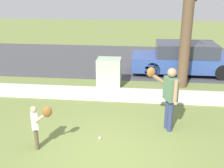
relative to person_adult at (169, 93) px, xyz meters
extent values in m
plane|color=olive|center=(-1.41, 2.15, -1.03)|extent=(48.00, 48.00, 0.00)
cube|color=beige|center=(-1.41, 2.25, -1.00)|extent=(36.00, 1.20, 0.06)
cube|color=#424244|center=(-1.41, 7.25, -1.02)|extent=(36.00, 6.80, 0.02)
cylinder|color=navy|center=(0.08, -0.08, -0.61)|extent=(0.13, 0.13, 0.84)
cylinder|color=navy|center=(0.02, 0.08, -0.61)|extent=(0.13, 0.13, 0.84)
cube|color=#4C7251|center=(0.05, 0.00, 0.10)|extent=(0.36, 0.46, 0.59)
sphere|color=#A87A5B|center=(0.05, 0.00, 0.53)|extent=(0.23, 0.23, 0.23)
cylinder|color=#A87A5B|center=(0.14, -0.23, 0.12)|extent=(0.10, 0.10, 0.56)
cylinder|color=#A87A5B|center=(-0.28, 0.14, 0.32)|extent=(0.51, 0.28, 0.40)
ellipsoid|color=brown|center=(-0.46, 0.07, 0.50)|extent=(0.26, 0.21, 0.26)
cylinder|color=brown|center=(-3.06, -1.19, -0.77)|extent=(0.08, 0.08, 0.53)
cylinder|color=brown|center=(-3.02, -1.28, -0.77)|extent=(0.08, 0.08, 0.53)
cube|color=silver|center=(-3.04, -1.23, -0.31)|extent=(0.23, 0.29, 0.38)
sphere|color=tan|center=(-3.04, -1.23, -0.04)|extent=(0.14, 0.14, 0.14)
cylinder|color=tan|center=(-3.10, -1.09, -0.30)|extent=(0.06, 0.06, 0.35)
cylinder|color=tan|center=(-2.83, -1.32, -0.18)|extent=(0.33, 0.18, 0.25)
ellipsoid|color=brown|center=(-2.72, -1.28, -0.06)|extent=(0.26, 0.21, 0.26)
sphere|color=white|center=(-1.65, -0.70, -1.00)|extent=(0.07, 0.07, 0.07)
cube|color=#9EB293|center=(-1.90, 3.21, -0.51)|extent=(0.88, 0.73, 1.05)
cylinder|color=brown|center=(0.84, 3.42, 1.71)|extent=(0.39, 0.39, 5.49)
cube|color=#2D478C|center=(1.16, 5.12, -0.54)|extent=(4.50, 1.80, 0.60)
cube|color=#2D333D|center=(1.16, 5.12, 0.04)|extent=(2.47, 1.66, 0.55)
cylinder|color=black|center=(-0.24, 4.33, -0.69)|extent=(0.64, 0.22, 0.64)
cylinder|color=black|center=(-0.24, 5.91, -0.69)|extent=(0.64, 0.22, 0.64)
cylinder|color=black|center=(2.55, 4.33, -0.69)|extent=(0.64, 0.22, 0.64)
cylinder|color=black|center=(2.55, 5.91, -0.69)|extent=(0.64, 0.22, 0.64)
camera|label=1|loc=(-0.72, -6.40, 2.46)|focal=43.14mm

